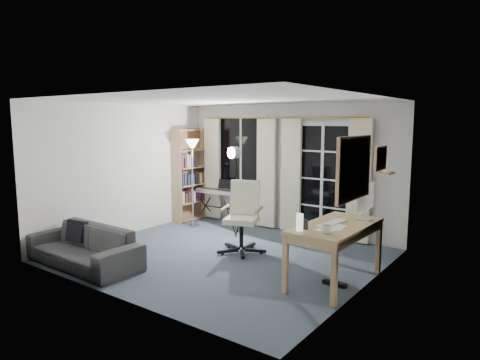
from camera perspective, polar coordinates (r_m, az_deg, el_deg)
name	(u,v)px	position (r m, az deg, el deg)	size (l,w,h in m)	color
floor	(222,256)	(6.80, -2.39, -10.10)	(4.50, 4.00, 0.02)	#3C4757
window	(242,150)	(8.69, 0.26, 4.01)	(1.20, 0.08, 1.40)	white
french_door	(323,180)	(7.82, 10.98, -0.06)	(1.32, 0.09, 2.11)	white
curtains	(278,174)	(8.15, 5.07, 0.85)	(3.60, 0.07, 2.13)	gold
bookshelf	(190,177)	(9.11, -6.74, 0.44)	(0.34, 0.91, 1.93)	#A77B58
torchiere_lamp	(192,157)	(8.40, -6.39, 3.12)	(0.30, 0.30, 1.73)	#B2B2B7
keyboard_piano	(222,192)	(8.75, -2.38, -1.67)	(1.17, 0.59, 0.84)	black
studio_light	(234,163)	(7.70, -0.76, 2.29)	(0.35, 0.36, 1.67)	black
office_chair	(243,210)	(6.89, 0.46, -4.00)	(0.79, 0.77, 1.14)	black
desk	(336,232)	(5.65, 12.63, -6.73)	(0.77, 1.47, 0.78)	tan
monitor	(364,198)	(5.91, 16.24, -2.35)	(0.19, 0.56, 0.49)	silver
desk_clutter	(323,240)	(5.49, 10.95, -7.88)	(0.47, 0.88, 0.98)	white
mug	(326,228)	(5.13, 11.45, -6.35)	(0.13, 0.10, 0.13)	silver
wall_mirror	(354,168)	(5.07, 14.95, 1.53)	(0.04, 0.94, 0.74)	#A77B58
framed_print	(380,158)	(5.90, 18.22, 2.76)	(0.03, 0.42, 0.32)	#A77B58
wall_shelf	(387,169)	(6.42, 18.96, 1.38)	(0.16, 0.30, 0.18)	#A77B58
sofa	(82,240)	(6.66, -20.31, -7.49)	(1.94, 0.59, 0.75)	#28272A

